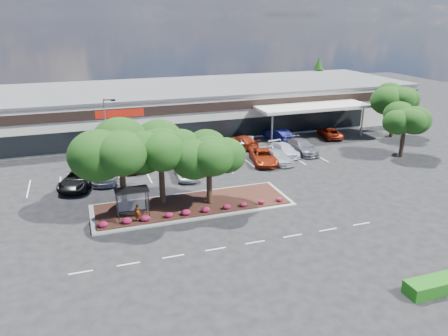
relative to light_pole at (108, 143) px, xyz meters
name	(u,v)px	position (x,y,z in m)	size (l,w,h in m)	color
ground	(228,222)	(8.28, -14.63, -3.68)	(160.00, 160.00, 0.00)	black
retail_store	(154,108)	(8.35, 19.28, -0.53)	(80.40, 25.20, 6.25)	beige
landscape_island	(193,205)	(6.28, -10.63, -3.56)	(18.00, 6.00, 0.26)	#979692
lane_markings	(194,180)	(8.14, -4.21, -3.68)	(33.12, 20.06, 0.01)	silver
shrub_row	(199,210)	(6.28, -12.73, -3.17)	(17.00, 0.80, 0.50)	maroon
bus_shelter	(132,195)	(0.78, -11.68, -1.38)	(2.75, 1.55, 2.59)	black
island_tree_west	(122,168)	(0.28, -10.13, 0.52)	(7.20, 7.20, 7.89)	#0D390F
island_tree_mid	(161,164)	(3.78, -9.43, 0.24)	(6.60, 6.60, 7.32)	#0D390F
island_tree_east	(209,169)	(7.78, -10.93, -0.17)	(5.80, 5.80, 6.50)	#0D390F
hedge_south_east	(447,283)	(18.28, -28.13, -3.23)	(6.00, 1.30, 0.90)	#135510
tree_east_near	(404,131)	(34.28, -4.63, -0.43)	(5.60, 5.60, 6.51)	#0D390F
tree_east_far	(394,111)	(39.28, 3.37, 0.13)	(6.40, 6.40, 7.62)	#0D390F
conifer_north_east	(318,80)	(42.28, 29.37, 0.82)	(3.96, 3.96, 9.00)	#0D390F
person_waiting	(138,213)	(1.06, -12.62, -2.65)	(0.56, 0.37, 1.54)	#594C47
light_pole	(108,143)	(0.00, 0.00, 0.00)	(1.41, 0.77, 8.40)	#979692
car_0	(79,179)	(-3.34, -2.30, -2.83)	(2.84, 6.17, 1.71)	black
car_1	(105,172)	(-0.65, -1.04, -2.82)	(2.41, 5.93, 1.72)	#A3A6AE
car_2	(133,163)	(2.56, 1.31, -3.00)	(2.29, 4.96, 1.38)	brown
car_3	(192,160)	(9.03, 0.02, -2.93)	(1.60, 4.60, 1.52)	navy
car_4	(186,172)	(7.55, -3.21, -3.00)	(2.26, 4.91, 1.36)	silver
car_5	(263,157)	(17.30, -1.47, -2.88)	(2.67, 5.78, 1.61)	#9A2A0E
car_6	(285,150)	(20.98, 0.42, -2.96)	(2.03, 5.00, 1.45)	silver
car_7	(277,157)	(18.86, -1.82, -2.96)	(2.04, 5.02, 1.46)	#A2A8AD
car_8	(302,147)	(23.50, 0.62, -2.85)	(2.33, 5.74, 1.67)	slate
car_9	(100,152)	(-0.71, 6.84, -2.90)	(1.86, 4.63, 1.58)	#174315
car_10	(96,160)	(-1.31, 3.74, -2.98)	(2.33, 5.06, 1.41)	silver
car_11	(118,154)	(1.35, 5.49, -3.00)	(1.46, 4.18, 1.38)	black
car_12	(159,152)	(6.16, 4.59, -2.94)	(2.47, 5.36, 1.49)	silver
car_13	(192,149)	(10.24, 4.64, -3.01)	(1.60, 3.97, 1.35)	silver
car_14	(247,141)	(18.01, 5.44, -2.93)	(1.59, 4.56, 1.50)	slate
car_15	(243,141)	(17.38, 5.44, -2.91)	(2.18, 5.37, 1.56)	maroon
car_16	(278,134)	(23.24, 7.08, -2.86)	(1.75, 5.03, 1.66)	navy
car_17	(329,133)	(30.69, 5.83, -2.97)	(2.38, 5.16, 1.43)	maroon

